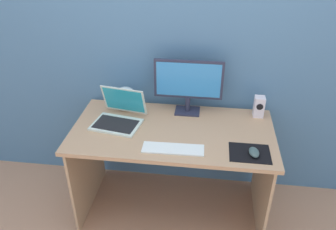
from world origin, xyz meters
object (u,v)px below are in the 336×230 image
monitor (188,83)px  laptop (119,116)px  keyboard_external (173,149)px  mouse (254,152)px  speaker_right (259,107)px  fishbowl (125,98)px

monitor → laptop: (-0.46, -0.20, -0.18)m
monitor → laptop: monitor is taller
keyboard_external → mouse: 0.49m
keyboard_external → mouse: (0.49, 0.01, 0.02)m
speaker_right → keyboard_external: size_ratio=0.40×
speaker_right → keyboard_external: (-0.56, -0.48, -0.07)m
laptop → speaker_right: bearing=12.1°
fishbowl → keyboard_external: 0.64m
speaker_right → laptop: (-0.97, -0.21, -0.03)m
monitor → mouse: monitor is taller
keyboard_external → mouse: bearing=-0.8°
laptop → keyboard_external: laptop is taller
speaker_right → mouse: speaker_right is taller
laptop → mouse: size_ratio=3.68×
monitor → speaker_right: (0.51, 0.01, -0.15)m
monitor → speaker_right: 0.53m
speaker_right → mouse: bearing=-98.2°
fishbowl → mouse: fishbowl is taller
monitor → fishbowl: (-0.46, 0.00, -0.15)m
monitor → keyboard_external: 0.53m
monitor → laptop: size_ratio=1.33×
monitor → fishbowl: monitor is taller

